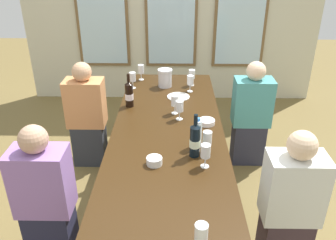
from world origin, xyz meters
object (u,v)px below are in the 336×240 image
(white_plate_0, at_px, (178,97))
(seated_person_3, at_px, (251,116))
(tasting_bowl_1, at_px, (154,161))
(seated_person_1, at_px, (290,207))
(metal_pitcher, at_px, (165,78))
(wine_glass_4, at_px, (190,80))
(dining_table, at_px, (168,137))
(wine_glass_8, at_px, (180,107))
(wine_glass_5, at_px, (141,69))
(seated_person_2, at_px, (87,117))
(wine_bottle_0, at_px, (129,94))
(wine_bottle_1, at_px, (195,140))
(wine_glass_0, at_px, (192,75))
(wine_glass_7, at_px, (201,234))
(wine_glass_2, at_px, (206,152))
(wine_glass_6, at_px, (207,138))
(wine_glass_3, at_px, (133,78))
(water_bottle, at_px, (198,133))
(tasting_bowl_0, at_px, (207,122))
(wine_glass_1, at_px, (175,101))

(white_plate_0, bearing_deg, seated_person_3, 0.72)
(tasting_bowl_1, xyz_separation_m, seated_person_1, (0.92, -0.18, -0.24))
(metal_pitcher, relative_size, seated_person_3, 0.17)
(tasting_bowl_1, relative_size, wine_glass_4, 0.64)
(dining_table, bearing_deg, wine_glass_8, 64.38)
(wine_glass_5, relative_size, seated_person_3, 0.16)
(dining_table, xyz_separation_m, seated_person_2, (-0.84, 0.64, -0.15))
(wine_bottle_0, xyz_separation_m, seated_person_1, (1.21, -1.15, -0.34))
(wine_bottle_1, height_order, wine_glass_0, wine_bottle_1)
(wine_glass_0, distance_m, wine_glass_5, 0.58)
(dining_table, distance_m, wine_glass_0, 1.06)
(wine_glass_7, distance_m, wine_glass_8, 1.47)
(wine_glass_5, distance_m, seated_person_1, 2.21)
(tasting_bowl_1, xyz_separation_m, seated_person_2, (-0.75, 1.14, -0.24))
(seated_person_2, bearing_deg, wine_glass_5, 45.83)
(white_plate_0, relative_size, wine_glass_0, 1.29)
(tasting_bowl_1, distance_m, wine_glass_8, 0.73)
(wine_glass_0, xyz_separation_m, wine_glass_2, (0.03, -1.54, 0.00))
(wine_glass_8, bearing_deg, seated_person_2, 154.69)
(dining_table, distance_m, seated_person_1, 1.09)
(wine_glass_6, distance_m, seated_person_1, 0.73)
(dining_table, height_order, wine_bottle_1, wine_bottle_1)
(wine_glass_3, bearing_deg, water_bottle, -62.38)
(dining_table, bearing_deg, tasting_bowl_1, -99.61)
(metal_pitcher, height_order, wine_glass_5, metal_pitcher)
(metal_pitcher, relative_size, seated_person_1, 0.17)
(wine_glass_4, height_order, wine_glass_5, same)
(wine_bottle_0, relative_size, tasting_bowl_0, 2.28)
(wine_glass_1, xyz_separation_m, wine_glass_5, (-0.38, 0.86, 0.00))
(wine_bottle_0, bearing_deg, wine_glass_7, -72.16)
(tasting_bowl_1, relative_size, wine_glass_6, 0.64)
(water_bottle, bearing_deg, wine_bottle_1, -101.42)
(wine_glass_2, bearing_deg, wine_glass_1, 104.03)
(water_bottle, xyz_separation_m, wine_glass_4, (-0.01, 1.09, 0.01))
(wine_bottle_0, xyz_separation_m, wine_bottle_1, (0.57, -0.85, 0.01))
(tasting_bowl_0, bearing_deg, wine_glass_7, -95.81)
(wine_glass_0, relative_size, seated_person_3, 0.16)
(white_plate_0, height_order, tasting_bowl_0, tasting_bowl_0)
(metal_pitcher, bearing_deg, wine_glass_2, -78.11)
(water_bottle, xyz_separation_m, wine_glass_1, (-0.17, 0.57, 0.01))
(dining_table, relative_size, wine_glass_8, 15.55)
(wine_glass_3, relative_size, wine_glass_6, 1.00)
(white_plate_0, distance_m, wine_glass_5, 0.65)
(wine_bottle_1, distance_m, wine_glass_4, 1.22)
(wine_glass_8, bearing_deg, white_plate_0, 90.59)
(tasting_bowl_1, xyz_separation_m, wine_glass_1, (0.14, 0.82, 0.09))
(wine_bottle_0, relative_size, wine_glass_6, 1.84)
(dining_table, xyz_separation_m, tasting_bowl_1, (-0.08, -0.50, 0.09))
(seated_person_1, bearing_deg, metal_pitcher, 118.12)
(tasting_bowl_1, distance_m, wine_glass_1, 0.83)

